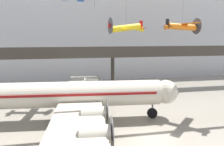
% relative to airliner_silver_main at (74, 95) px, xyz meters
% --- Properties ---
extents(ground_plane, '(260.00, 260.00, 0.00)m').
position_rel_airliner_silver_main_xyz_m(ground_plane, '(7.79, -6.17, -3.38)').
color(ground_plane, gray).
extents(hangar_back_wall, '(140.00, 3.00, 26.41)m').
position_rel_airliner_silver_main_xyz_m(hangar_back_wall, '(7.79, 26.54, 9.82)').
color(hangar_back_wall, silver).
rests_on(hangar_back_wall, ground).
extents(mezzanine_walkway, '(110.00, 3.20, 8.66)m').
position_rel_airliner_silver_main_xyz_m(mezzanine_walkway, '(7.79, 13.72, 3.67)').
color(mezzanine_walkway, '#38332D').
rests_on(mezzanine_walkway, ground).
extents(airliner_silver_main, '(26.90, 30.64, 9.43)m').
position_rel_airliner_silver_main_xyz_m(airliner_silver_main, '(0.00, 0.00, 0.00)').
color(airliner_silver_main, beige).
rests_on(airliner_silver_main, ground).
extents(suspended_plane_orange_highwing, '(7.14, 8.77, 11.69)m').
position_rel_airliner_silver_main_xyz_m(suspended_plane_orange_highwing, '(21.06, 13.08, 8.96)').
color(suspended_plane_orange_highwing, orange).
extents(suspended_plane_yellow_lowwing, '(6.57, 8.02, 11.69)m').
position_rel_airliner_silver_main_xyz_m(suspended_plane_yellow_lowwing, '(9.59, 11.59, 8.55)').
color(suspended_plane_yellow_lowwing, yellow).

